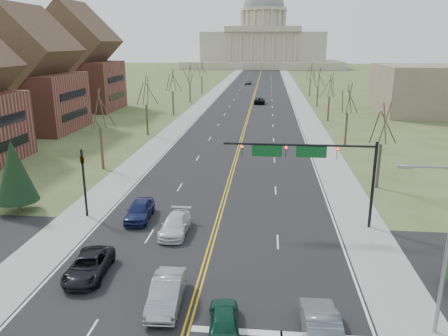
% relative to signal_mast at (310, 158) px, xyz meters
% --- Properties ---
extents(ground, '(600.00, 600.00, 0.00)m').
position_rel_signal_mast_xyz_m(ground, '(-7.45, -13.50, -5.76)').
color(ground, '#455128').
rests_on(ground, ground).
extents(road, '(20.00, 380.00, 0.01)m').
position_rel_signal_mast_xyz_m(road, '(-7.45, 96.50, -5.76)').
color(road, black).
rests_on(road, ground).
extents(cross_road, '(120.00, 14.00, 0.01)m').
position_rel_signal_mast_xyz_m(cross_road, '(-7.45, -7.50, -5.76)').
color(cross_road, black).
rests_on(cross_road, ground).
extents(sidewalk_left, '(4.00, 380.00, 0.03)m').
position_rel_signal_mast_xyz_m(sidewalk_left, '(-19.45, 96.50, -5.75)').
color(sidewalk_left, gray).
rests_on(sidewalk_left, ground).
extents(sidewalk_right, '(4.00, 380.00, 0.03)m').
position_rel_signal_mast_xyz_m(sidewalk_right, '(4.55, 96.50, -5.75)').
color(sidewalk_right, gray).
rests_on(sidewalk_right, ground).
extents(center_line, '(0.42, 380.00, 0.01)m').
position_rel_signal_mast_xyz_m(center_line, '(-7.45, 96.50, -5.75)').
color(center_line, gold).
rests_on(center_line, road).
extents(edge_line_left, '(0.15, 380.00, 0.01)m').
position_rel_signal_mast_xyz_m(edge_line_left, '(-17.25, 96.50, -5.75)').
color(edge_line_left, silver).
rests_on(edge_line_left, road).
extents(edge_line_right, '(0.15, 380.00, 0.01)m').
position_rel_signal_mast_xyz_m(edge_line_right, '(2.35, 96.50, -5.75)').
color(edge_line_right, silver).
rests_on(edge_line_right, road).
extents(stop_bar, '(9.50, 0.50, 0.01)m').
position_rel_signal_mast_xyz_m(stop_bar, '(-2.45, -14.50, -5.75)').
color(stop_bar, silver).
rests_on(stop_bar, road).
extents(capitol, '(90.00, 60.00, 50.00)m').
position_rel_signal_mast_xyz_m(capitol, '(-7.45, 236.41, 8.44)').
color(capitol, '#AFA292').
rests_on(capitol, ground).
extents(signal_mast, '(12.12, 0.44, 7.20)m').
position_rel_signal_mast_xyz_m(signal_mast, '(0.00, 0.00, 0.00)').
color(signal_mast, black).
rests_on(signal_mast, ground).
extents(signal_left, '(0.32, 0.36, 6.00)m').
position_rel_signal_mast_xyz_m(signal_left, '(-18.95, 0.00, -2.05)').
color(signal_left, black).
rests_on(signal_left, ground).
extents(street_light, '(2.90, 0.25, 9.07)m').
position_rel_signal_mast_xyz_m(street_light, '(5.29, -13.50, -0.54)').
color(street_light, gray).
rests_on(street_light, ground).
extents(tree_r_0, '(3.74, 3.74, 8.50)m').
position_rel_signal_mast_xyz_m(tree_r_0, '(8.05, 10.50, 0.79)').
color(tree_r_0, '#35291F').
rests_on(tree_r_0, ground).
extents(tree_l_0, '(3.96, 3.96, 9.00)m').
position_rel_signal_mast_xyz_m(tree_l_0, '(-22.95, 14.50, 1.18)').
color(tree_l_0, '#35291F').
rests_on(tree_l_0, ground).
extents(tree_r_1, '(3.74, 3.74, 8.50)m').
position_rel_signal_mast_xyz_m(tree_r_1, '(8.05, 30.50, 0.79)').
color(tree_r_1, '#35291F').
rests_on(tree_r_1, ground).
extents(tree_l_1, '(3.96, 3.96, 9.00)m').
position_rel_signal_mast_xyz_m(tree_l_1, '(-22.95, 34.50, 1.18)').
color(tree_l_1, '#35291F').
rests_on(tree_l_1, ground).
extents(tree_r_2, '(3.74, 3.74, 8.50)m').
position_rel_signal_mast_xyz_m(tree_r_2, '(8.05, 50.50, 0.79)').
color(tree_r_2, '#35291F').
rests_on(tree_r_2, ground).
extents(tree_l_2, '(3.96, 3.96, 9.00)m').
position_rel_signal_mast_xyz_m(tree_l_2, '(-22.95, 54.50, 1.18)').
color(tree_l_2, '#35291F').
rests_on(tree_l_2, ground).
extents(tree_r_3, '(3.74, 3.74, 8.50)m').
position_rel_signal_mast_xyz_m(tree_r_3, '(8.05, 70.50, 0.79)').
color(tree_r_3, '#35291F').
rests_on(tree_r_3, ground).
extents(tree_l_3, '(3.96, 3.96, 9.00)m').
position_rel_signal_mast_xyz_m(tree_l_3, '(-22.95, 74.50, 1.18)').
color(tree_l_3, '#35291F').
rests_on(tree_l_3, ground).
extents(tree_r_4, '(3.74, 3.74, 8.50)m').
position_rel_signal_mast_xyz_m(tree_r_4, '(8.05, 90.50, 0.79)').
color(tree_r_4, '#35291F').
rests_on(tree_r_4, ground).
extents(tree_l_4, '(3.96, 3.96, 9.00)m').
position_rel_signal_mast_xyz_m(tree_l_4, '(-22.95, 94.50, 1.18)').
color(tree_l_4, '#35291F').
rests_on(tree_l_4, ground).
extents(conifer_l, '(3.64, 3.64, 6.50)m').
position_rel_signal_mast_xyz_m(conifer_l, '(-25.45, 0.50, -2.02)').
color(conifer_l, '#35291F').
rests_on(conifer_l, ground).
extents(bldg_left_mid, '(15.10, 14.28, 20.75)m').
position_rel_signal_mast_xyz_m(bldg_left_mid, '(-43.44, 36.50, 2.78)').
color(bldg_left_mid, brown).
rests_on(bldg_left_mid, ground).
extents(bldg_left_far, '(17.10, 14.28, 23.25)m').
position_rel_signal_mast_xyz_m(bldg_left_far, '(-45.44, 60.50, 3.78)').
color(bldg_left_far, brown).
rests_on(bldg_left_far, ground).
extents(bldg_right_mass, '(25.00, 20.00, 10.00)m').
position_rel_signal_mast_xyz_m(bldg_right_mass, '(32.55, 62.50, -0.76)').
color(bldg_right_mass, '#6F604F').
rests_on(bldg_right_mass, ground).
extents(car_nb_inner_lead, '(1.95, 4.05, 1.33)m').
position_rel_signal_mast_xyz_m(car_nb_inner_lead, '(-5.47, -14.39, -5.08)').
color(car_nb_inner_lead, '#0D3A29').
rests_on(car_nb_inner_lead, road).
extents(car_nb_outer_lead, '(1.92, 5.11, 1.67)m').
position_rel_signal_mast_xyz_m(car_nb_outer_lead, '(-0.50, -14.77, -4.92)').
color(car_nb_outer_lead, '#53575C').
rests_on(car_nb_outer_lead, road).
extents(car_sb_inner_lead, '(1.93, 4.94, 1.60)m').
position_rel_signal_mast_xyz_m(car_sb_inner_lead, '(-8.98, -12.48, -4.95)').
color(car_sb_inner_lead, gray).
rests_on(car_sb_inner_lead, road).
extents(car_sb_outer_lead, '(2.63, 5.15, 1.39)m').
position_rel_signal_mast_xyz_m(car_sb_outer_lead, '(-14.75, -9.73, -5.05)').
color(car_sb_outer_lead, black).
rests_on(car_sb_outer_lead, road).
extents(car_sb_inner_second, '(2.05, 4.92, 1.42)m').
position_rel_signal_mast_xyz_m(car_sb_inner_second, '(-10.51, -2.71, -5.04)').
color(car_sb_inner_second, silver).
rests_on(car_sb_inner_second, road).
extents(car_sb_outer_second, '(2.19, 4.89, 1.63)m').
position_rel_signal_mast_xyz_m(car_sb_outer_second, '(-14.14, -0.21, -4.93)').
color(car_sb_outer_second, '#151C4C').
rests_on(car_sb_outer_second, road).
extents(car_far_nb, '(2.65, 5.59, 1.54)m').
position_rel_signal_mast_xyz_m(car_far_nb, '(-5.56, 73.98, -4.98)').
color(car_far_nb, black).
rests_on(car_far_nb, road).
extents(car_far_sb, '(2.30, 4.92, 1.63)m').
position_rel_signal_mast_xyz_m(car_far_sb, '(-10.73, 123.85, -4.94)').
color(car_far_sb, '#565A5E').
rests_on(car_far_sb, road).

